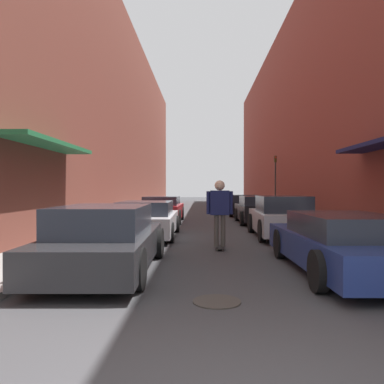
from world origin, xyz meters
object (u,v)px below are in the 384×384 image
object	(u,v)px
manhole_cover	(217,301)
parked_car_right_0	(342,243)
parked_car_right_1	(282,217)
parked_car_right_3	(243,205)
parked_car_left_0	(106,240)
parked_car_left_2	(162,209)
skateboarder	(220,207)
parked_car_left_1	(147,220)
traffic_light	(275,177)
parked_car_right_2	(259,210)

from	to	relation	value
manhole_cover	parked_car_right_0	bearing A→B (deg)	37.71
parked_car_right_1	parked_car_right_3	bearing A→B (deg)	90.94
parked_car_left_0	parked_car_left_2	xyz separation A→B (m)	(-0.04, 10.90, -0.01)
parked_car_right_3	skateboarder	bearing A→B (deg)	-99.11
parked_car_left_1	parked_car_left_2	xyz separation A→B (m)	(-0.07, 5.61, 0.03)
parked_car_left_0	parked_car_left_2	size ratio (longest dim) A/B	1.10
parked_car_right_0	parked_car_left_1	bearing A→B (deg)	131.12
parked_car_left_0	traffic_light	distance (m)	20.47
parked_car_right_1	traffic_light	distance (m)	14.08
parked_car_left_0	parked_car_right_1	world-z (taller)	parked_car_right_1
parked_car_right_3	parked_car_right_0	bearing A→B (deg)	-89.26
parked_car_left_0	parked_car_right_2	bearing A→B (deg)	66.27
parked_car_left_1	parked_car_left_0	bearing A→B (deg)	-90.33
parked_car_right_0	parked_car_left_2	bearing A→B (deg)	113.20
manhole_cover	parked_car_right_2	bearing A→B (deg)	78.70
skateboarder	manhole_cover	bearing A→B (deg)	-93.21
parked_car_left_2	parked_car_right_3	world-z (taller)	parked_car_right_3
parked_car_left_1	manhole_cover	size ratio (longest dim) A/B	6.38
parked_car_right_3	traffic_light	world-z (taller)	traffic_light
skateboarder	traffic_light	bearing A→B (deg)	73.98
parked_car_left_2	parked_car_right_0	distance (m)	11.83
parked_car_right_2	parked_car_right_3	size ratio (longest dim) A/B	0.93
parked_car_left_1	traffic_light	xyz separation A→B (m)	(7.04, 13.83, 1.87)
parked_car_right_0	parked_car_right_2	bearing A→B (deg)	90.26
parked_car_right_2	skateboarder	distance (m)	7.94
parked_car_right_2	manhole_cover	world-z (taller)	parked_car_right_2
parked_car_right_0	manhole_cover	distance (m)	3.22
parked_car_left_2	traffic_light	world-z (taller)	traffic_light
parked_car_right_1	skateboarder	world-z (taller)	skateboarder
manhole_cover	parked_car_right_3	bearing A→B (deg)	82.47
parked_car_right_0	skateboarder	world-z (taller)	skateboarder
parked_car_left_1	parked_car_right_1	bearing A→B (deg)	1.05
parked_car_left_0	skateboarder	distance (m)	3.71
parked_car_left_1	parked_car_left_2	distance (m)	5.61
parked_car_left_0	traffic_light	bearing A→B (deg)	69.72
parked_car_left_2	parked_car_right_2	distance (m)	4.64
parked_car_left_0	manhole_cover	distance (m)	2.92
parked_car_right_0	parked_car_right_2	world-z (taller)	parked_car_right_2
parked_car_right_3	skateboarder	world-z (taller)	skateboarder
parked_car_left_2	skateboarder	bearing A→B (deg)	-73.41
parked_car_right_0	parked_car_left_0	bearing A→B (deg)	-179.63
parked_car_left_1	parked_car_right_2	bearing A→B (deg)	48.40
parked_car_right_2	manhole_cover	bearing A→B (deg)	-101.30
traffic_light	parked_car_left_1	bearing A→B (deg)	-116.96
manhole_cover	parked_car_right_1	bearing A→B (deg)	71.24
parked_car_left_0	parked_car_right_2	size ratio (longest dim) A/B	1.14
parked_car_left_0	parked_car_right_0	bearing A→B (deg)	0.37
parked_car_left_1	parked_car_right_2	size ratio (longest dim) A/B	1.10
parked_car_right_1	parked_car_right_2	distance (m)	5.04
parked_car_left_1	parked_car_right_2	xyz separation A→B (m)	(4.54, 5.12, 0.04)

